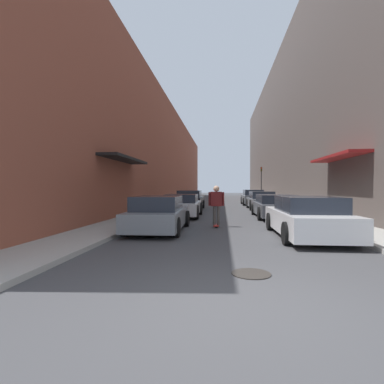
% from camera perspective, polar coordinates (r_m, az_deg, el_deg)
% --- Properties ---
extents(ground, '(125.08, 125.08, 0.00)m').
position_cam_1_polar(ground, '(26.75, 6.29, -2.47)').
color(ground, '#424244').
extents(curb_strip_left, '(1.80, 56.86, 0.12)m').
position_cam_1_polar(curb_strip_left, '(32.69, -1.49, -1.76)').
color(curb_strip_left, '#A3A099').
rests_on(curb_strip_left, ground).
extents(curb_strip_right, '(1.80, 56.86, 0.12)m').
position_cam_1_polar(curb_strip_right, '(32.75, 13.89, -1.78)').
color(curb_strip_right, '#A3A099').
rests_on(curb_strip_right, ground).
extents(building_row_left, '(4.90, 56.86, 9.91)m').
position_cam_1_polar(building_row_left, '(33.32, -6.48, 6.71)').
color(building_row_left, brown).
rests_on(building_row_left, ground).
extents(building_row_right, '(4.90, 56.86, 15.10)m').
position_cam_1_polar(building_row_right, '(33.78, 18.91, 11.03)').
color(building_row_right, '#564C47').
rests_on(building_row_right, ground).
extents(parked_car_left_0, '(1.87, 4.30, 1.24)m').
position_cam_1_polar(parked_car_left_0, '(10.74, -6.39, -4.22)').
color(parked_car_left_0, gray).
rests_on(parked_car_left_0, ground).
extents(parked_car_left_1, '(1.92, 4.21, 1.20)m').
position_cam_1_polar(parked_car_left_1, '(15.84, -1.86, -2.60)').
color(parked_car_left_1, silver).
rests_on(parked_car_left_1, ground).
extents(parked_car_left_2, '(1.89, 3.97, 1.34)m').
position_cam_1_polar(parked_car_left_2, '(21.11, -0.41, -1.60)').
color(parked_car_left_2, black).
rests_on(parked_car_left_2, ground).
extents(parked_car_right_0, '(1.95, 4.60, 1.27)m').
position_cam_1_polar(parked_car_right_0, '(9.97, 20.97, -4.55)').
color(parked_car_right_0, silver).
rests_on(parked_car_right_0, ground).
extents(parked_car_right_1, '(2.03, 4.76, 1.18)m').
position_cam_1_polar(parked_car_right_1, '(15.93, 15.47, -2.65)').
color(parked_car_right_1, '#515459').
rests_on(parked_car_right_1, ground).
extents(parked_car_right_2, '(1.85, 4.26, 1.27)m').
position_cam_1_polar(parked_car_right_2, '(21.86, 13.04, -1.60)').
color(parked_car_right_2, gray).
rests_on(parked_car_right_2, ground).
extents(parked_car_right_3, '(1.95, 4.50, 1.35)m').
position_cam_1_polar(parked_car_right_3, '(27.36, 11.50, -1.03)').
color(parked_car_right_3, gray).
rests_on(parked_car_right_3, ground).
extents(skateboarder, '(0.62, 0.78, 1.62)m').
position_cam_1_polar(skateboarder, '(11.80, 4.65, -1.84)').
color(skateboarder, '#B2231E').
rests_on(skateboarder, ground).
extents(manhole_cover, '(0.70, 0.70, 0.02)m').
position_cam_1_polar(manhole_cover, '(5.62, 11.20, -15.01)').
color(manhole_cover, '#332D28').
rests_on(manhole_cover, ground).
extents(traffic_light, '(0.16, 0.22, 3.61)m').
position_cam_1_polar(traffic_light, '(32.83, 13.06, 2.21)').
color(traffic_light, '#2D2D2D').
rests_on(traffic_light, curb_strip_right).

